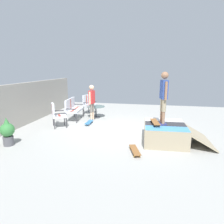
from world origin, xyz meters
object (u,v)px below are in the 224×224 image
Objects in this scene: patio_table at (96,110)px; skateboard_by_bench at (89,122)px; patio_chair_near_house at (88,102)px; patio_chair_by_wall at (56,113)px; skateboard_spare at (135,150)px; skate_ramp at (166,133)px; potted_plant at (7,131)px; person_watching at (92,100)px; skateboard_on_ramp at (155,122)px; patio_bench at (73,107)px; person_skater at (164,94)px.

patio_table is 1.24m from skateboard_by_bench.
patio_chair_near_house and patio_chair_by_wall have the same top height.
patio_table is 4.50m from skateboard_spare.
patio_table is 1.12× the size of skateboard_by_bench.
skate_ramp is 4.23m from patio_table.
skateboard_spare is 4.06m from potted_plant.
patio_chair_by_wall is 2.26m from patio_table.
skate_ramp is 3.55m from skateboard_by_bench.
skateboard_by_bench is (-0.45, 0.00, -0.91)m from person_watching.
patio_chair_near_house is 4.98m from potted_plant.
skateboard_by_bench is 3.41m from potted_plant.
potted_plant reaches higher than skateboard_by_bench.
potted_plant is (-1.35, 4.97, 0.15)m from skate_ramp.
patio_chair_by_wall is at bearing 149.35° from patio_table.
skate_ramp is 1.31× the size of person_watching.
skateboard_by_bench is 0.87× the size of potted_plant.
skateboard_on_ramp reaches higher than skate_ramp.
patio_chair_near_house is 1.24× the size of skateboard_spare.
patio_bench is 1.27× the size of patio_chair_by_wall.
patio_bench is at bearing 61.09° from person_skater.
person_skater is at bearing -124.58° from person_watching.
skateboard_spare is at bearing -119.30° from patio_chair_by_wall.
skateboard_on_ramp is (-0.96, -4.00, 0.10)m from patio_chair_by_wall.
skateboard_spare is (-1.13, 0.93, -0.23)m from skate_ramp.
person_watching is at bearing 58.06° from skate_ramp.
potted_plant reaches higher than skate_ramp.
skateboard_by_bench is (1.65, 3.05, -1.54)m from person_skater.
skateboard_spare is at bearing -139.74° from skateboard_by_bench.
patio_bench is 1.57× the size of skateboard_on_ramp.
person_skater is at bearing -102.22° from patio_chair_by_wall.
skateboard_by_bench is at bearing -31.71° from potted_plant.
skateboard_on_ramp is (-2.28, -3.83, 0.09)m from patio_bench.
skateboard_by_bench is at bearing 59.02° from skateboard_on_ramp.
patio_chair_near_house is 1.27× the size of skateboard_by_bench.
person_watching is (1.99, 3.19, 0.68)m from skate_ramp.
patio_chair_near_house is 5.30m from person_skater.
person_watching reaches higher than skateboard_by_bench.
person_watching is at bearing -97.92° from patio_bench.
patio_table is 0.95m from person_watching.
skateboard_spare is (-3.25, -3.27, -0.53)m from patio_bench.
patio_chair_by_wall is 3.98m from skateboard_spare.
patio_chair_near_house is at bearing -13.10° from patio_bench.
person_watching reaches higher than skateboard_spare.
skate_ramp is 2.71× the size of skateboard_on_ramp.
skateboard_on_ramp is at bearing -135.40° from patio_table.
potted_plant is at bearing 104.34° from person_skater.
skate_ramp is 1.31× the size of person_skater.
skateboard_by_bench is 0.97× the size of skateboard_on_ramp.
patio_bench is 1.27× the size of patio_chair_near_house.
skate_ramp is 2.47× the size of patio_table.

